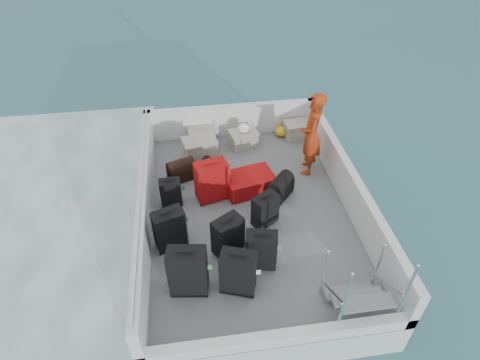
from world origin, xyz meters
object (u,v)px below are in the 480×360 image
object	(u,v)px
suitcase_1	(170,230)
crate_2	(243,139)
suitcase_6	(261,250)
suitcase_8	(249,183)
crate_1	(200,149)
crate_0	(202,136)
suitcase_4	(228,236)
suitcase_3	(238,273)
passenger	(312,135)
suitcase_2	(171,193)
crate_3	(298,130)
suitcase_5	(212,181)
suitcase_7	(265,210)

from	to	relation	value
suitcase_1	crate_2	distance (m)	2.97
suitcase_6	suitcase_8	distance (m)	1.71
crate_1	crate_2	world-z (taller)	crate_1
crate_0	suitcase_4	bearing A→B (deg)	-86.44
suitcase_3	crate_0	distance (m)	3.78
suitcase_1	passenger	world-z (taller)	passenger
suitcase_6	passenger	bearing A→B (deg)	70.15
suitcase_1	crate_1	distance (m)	2.37
suitcase_2	crate_3	xyz separation A→B (m)	(2.71, 1.76, -0.10)
suitcase_6	suitcase_4	bearing A→B (deg)	156.30
crate_1	suitcase_5	bearing A→B (deg)	-84.20
suitcase_1	crate_3	world-z (taller)	suitcase_1
suitcase_4	passenger	xyz separation A→B (m)	(1.77, 1.81, 0.48)
suitcase_3	crate_3	bearing A→B (deg)	83.51
suitcase_5	suitcase_6	size ratio (longest dim) A/B	1.20
crate_3	suitcase_6	bearing A→B (deg)	-113.32
suitcase_4	suitcase_8	world-z (taller)	suitcase_4
suitcase_3	crate_0	world-z (taller)	suitcase_3
crate_3	passenger	size ratio (longest dim) A/B	0.33
suitcase_1	suitcase_7	world-z (taller)	suitcase_1
suitcase_1	crate_3	distance (m)	3.85
suitcase_2	suitcase_5	distance (m)	0.73
suitcase_3	suitcase_5	world-z (taller)	suitcase_5
suitcase_8	suitcase_1	bearing A→B (deg)	116.37
suitcase_1	suitcase_4	xyz separation A→B (m)	(0.86, -0.25, -0.02)
suitcase_4	passenger	size ratio (longest dim) A/B	0.41
suitcase_2	crate_3	world-z (taller)	suitcase_2
suitcase_5	suitcase_7	size ratio (longest dim) A/B	1.28
suitcase_4	suitcase_6	size ratio (longest dim) A/B	1.06
suitcase_6	passenger	size ratio (longest dim) A/B	0.39
suitcase_6	crate_0	size ratio (longest dim) A/B	1.22
crate_1	passenger	world-z (taller)	passenger
suitcase_5	suitcase_2	bearing A→B (deg)	170.91
suitcase_6	suitcase_2	bearing A→B (deg)	142.28
suitcase_5	suitcase_4	bearing A→B (deg)	-98.58
suitcase_1	suitcase_5	size ratio (longest dim) A/B	0.93
suitcase_2	crate_0	world-z (taller)	suitcase_2
crate_1	passenger	xyz separation A→B (m)	(2.02, -0.73, 0.63)
passenger	crate_3	bearing A→B (deg)	-167.69
crate_2	passenger	distance (m)	1.61
suitcase_2	suitcase_7	world-z (taller)	suitcase_7
suitcase_1	passenger	xyz separation A→B (m)	(2.63, 1.56, 0.46)
crate_1	crate_2	size ratio (longest dim) A/B	1.18
suitcase_4	crate_3	size ratio (longest dim) A/B	1.25
suitcase_8	passenger	bearing A→B (deg)	-82.87
suitcase_6	crate_0	world-z (taller)	suitcase_6
suitcase_6	passenger	distance (m)	2.55
suitcase_4	crate_0	size ratio (longest dim) A/B	1.30
suitcase_7	passenger	xyz separation A→B (m)	(1.09, 1.30, 0.52)
suitcase_1	crate_3	xyz separation A→B (m)	(2.73, 2.71, -0.19)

